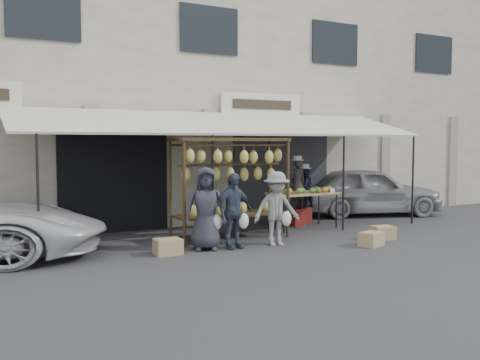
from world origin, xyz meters
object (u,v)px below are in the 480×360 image
Objects in this scene: customer_left at (206,208)px; crate_near_a at (371,239)px; banana_rack at (231,168)px; customer_mid at (233,211)px; customer_right at (276,209)px; vendor_right at (305,187)px; crate_near_b at (383,233)px; vendor_left at (297,184)px; sedan at (368,191)px; produce_table at (304,193)px; crate_far at (168,247)px.

customer_left is 3.48m from crate_near_a.
customer_mid is (-0.44, -0.93, -0.81)m from banana_rack.
customer_left reaches higher than crate_near_a.
customer_left reaches higher than customer_right.
crate_near_b is at bearing 78.95° from vendor_right.
customer_left is at bearing 157.93° from customer_mid.
vendor_left is 3.09m from sedan.
produce_table reaches higher than crate_far.
vendor_left is 2.73m from customer_right.
crate_near_b is at bearing 32.27° from crate_near_a.
customer_mid reaches higher than produce_table.
crate_near_b is 4.06m from sedan.
customer_mid is 3.05× the size of crate_far.
vendor_right is (2.81, 1.24, -0.62)m from banana_rack.
sedan reaches higher than crate_near_a.
customer_left is at bearing 14.25° from vendor_right.
crate_near_a is at bearing -3.53° from customer_left.
sedan is at bearing 175.39° from vendor_right.
vendor_right reaches higher than crate_near_a.
crate_near_a is at bearing -31.22° from customer_mid.
crate_near_a is 4.17m from crate_far.
sedan is (5.35, 1.66, -0.86)m from banana_rack.
vendor_right is 0.70× the size of customer_right.
customer_mid reaches higher than sedan.
banana_rack is 3.64m from crate_near_b.
vendor_left reaches higher than crate_near_b.
customer_right is at bearing 137.61° from sedan.
customer_right is 3.22× the size of crate_near_a.
crate_near_a is 0.11× the size of sedan.
produce_table is at bearing 79.99° from vendor_left.
produce_table is at bearing 19.29° from customer_mid.
customer_mid is at bearing 156.94° from crate_near_a.
produce_table is at bearing 40.04° from vendor_right.
banana_rack is 5.17× the size of crate_far.
crate_near_b is (3.93, -0.78, -0.68)m from customer_left.
crate_far is 7.61m from sedan.
customer_left is 1.08× the size of customer_mid.
customer_left is (-3.23, -1.26, -0.05)m from produce_table.
sedan is at bearing 17.23° from banana_rack.
customer_mid is (-2.80, -1.86, -0.32)m from vendor_left.
crate_near_b reaches higher than crate_near_a.
banana_rack reaches higher than customer_left.
crate_near_b is at bearing -8.21° from crate_far.
customer_left reaches higher than vendor_right.
produce_table is 4.34m from crate_far.
customer_left is (-3.34, -1.72, -0.25)m from vendor_left.
banana_rack is at bearing 25.35° from vendor_left.
customer_right is at bearing 50.85° from vendor_left.
vendor_left reaches higher than sedan.
vendor_left reaches higher than customer_mid.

